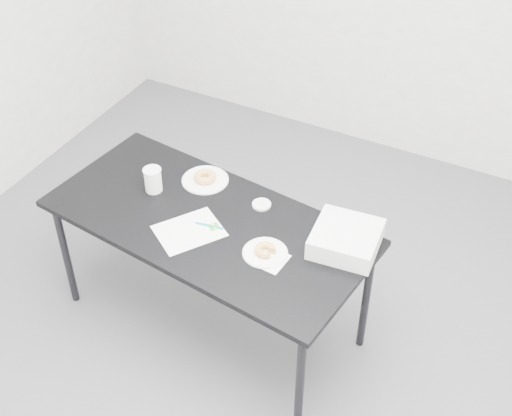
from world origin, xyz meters
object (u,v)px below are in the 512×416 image
at_px(table, 208,229).
at_px(scorecard, 189,231).
at_px(plate_near, 265,253).
at_px(coffee_cup, 153,180).
at_px(donut_near, 265,250).
at_px(pen, 209,226).
at_px(plate_far, 205,180).
at_px(bakery_box, 346,239).
at_px(donut_far, 205,177).

height_order(table, scorecard, scorecard).
xyz_separation_m(scorecard, plate_near, (0.39, 0.03, 0.00)).
distance_m(scorecard, coffee_cup, 0.38).
bearing_deg(donut_near, pen, 172.30).
relative_size(pen, plate_near, 0.67).
bearing_deg(plate_far, plate_near, -33.39).
bearing_deg(scorecard, bakery_box, 53.07).
xyz_separation_m(plate_near, donut_near, (0.00, 0.00, 0.02)).
xyz_separation_m(donut_near, bakery_box, (0.31, 0.21, 0.03)).
height_order(pen, donut_near, donut_near).
height_order(donut_near, coffee_cup, coffee_cup).
height_order(plate_near, plate_far, plate_near).
bearing_deg(donut_far, plate_near, -33.39).
bearing_deg(bakery_box, coffee_cup, 177.32).
relative_size(plate_far, coffee_cup, 1.86).
distance_m(table, donut_near, 0.37).
bearing_deg(donut_near, plate_near, 0.00).
height_order(scorecard, pen, pen).
bearing_deg(plate_near, donut_far, 146.61).
bearing_deg(bakery_box, pen, -170.73).
relative_size(scorecard, donut_far, 2.67).
height_order(pen, coffee_cup, coffee_cup).
relative_size(table, donut_near, 17.02).
xyz_separation_m(pen, bakery_box, (0.63, 0.17, 0.04)).
bearing_deg(plate_near, bakery_box, 34.54).
xyz_separation_m(table, scorecard, (-0.04, -0.11, 0.06)).
xyz_separation_m(pen, plate_far, (-0.20, 0.30, -0.00)).
bearing_deg(donut_far, plate_far, 0.00).
relative_size(scorecard, pen, 2.15).
height_order(plate_near, donut_near, donut_near).
distance_m(pen, donut_far, 0.36).
xyz_separation_m(scorecard, plate_far, (-0.13, 0.37, 0.00)).
bearing_deg(donut_near, coffee_cup, 167.52).
bearing_deg(coffee_cup, plate_far, 44.15).
distance_m(scorecard, donut_near, 0.39).
bearing_deg(table, scorecard, -103.27).
bearing_deg(donut_near, scorecard, -175.88).
bearing_deg(pen, coffee_cup, 154.82).
bearing_deg(table, plate_near, -5.47).
bearing_deg(plate_far, coffee_cup, -135.85).
height_order(scorecard, coffee_cup, coffee_cup).
xyz_separation_m(plate_far, bakery_box, (0.83, -0.13, 0.05)).
height_order(scorecard, donut_far, donut_far).
bearing_deg(donut_far, coffee_cup, -135.85).
distance_m(plate_near, donut_near, 0.02).
xyz_separation_m(table, coffee_cup, (-0.36, 0.08, 0.12)).
bearing_deg(plate_near, pen, 172.30).
bearing_deg(pen, donut_near, -16.61).
distance_m(plate_near, plate_far, 0.63).
relative_size(plate_near, bakery_box, 0.70).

